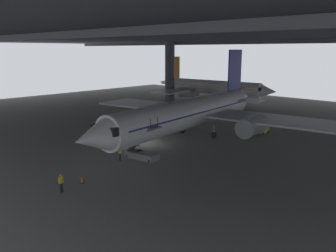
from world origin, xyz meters
The scene contains 9 objects.
ground_plane centered at (0.00, 0.00, 0.00)m, with size 110.00×110.00×0.00m, color gray.
hangar_structure centered at (-0.10, 13.79, 13.97)m, with size 121.00×99.00×14.61m.
airplane_main centered at (3.00, 5.75, 3.49)m, with size 36.32×37.37×11.66m.
boarding_stairs centered at (4.92, -4.43, 0.74)m, with size 4.38×1.98×4.70m.
crew_worker_near_nose centered at (6.98, -15.39, 0.90)m, with size 0.32×0.53×1.59m.
crew_worker_by_stairs centered at (3.77, -6.62, 0.93)m, with size 0.53×0.32×1.64m.
airplane_distant centered at (-16.97, 36.68, 3.18)m, with size 31.22×30.24×10.00m.
traffic_cone_orange centered at (6.38, -13.02, 0.29)m, with size 0.36×0.36×0.60m.
baggage_tug centered at (8.46, 15.15, 0.53)m, with size 1.33×2.23×0.90m.
Camera 1 is at (32.49, -29.20, 11.64)m, focal length 37.74 mm.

